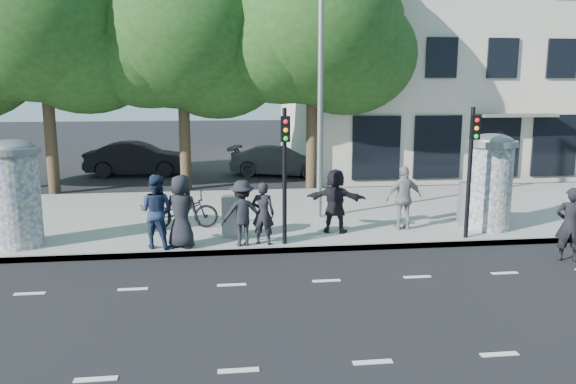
{
  "coord_description": "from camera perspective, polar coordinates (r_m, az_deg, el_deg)",
  "views": [
    {
      "loc": [
        -2.22,
        -9.73,
        4.05
      ],
      "look_at": [
        -0.56,
        3.5,
        1.54
      ],
      "focal_mm": 35.0,
      "sensor_mm": 36.0,
      "label": 1
    }
  ],
  "objects": [
    {
      "name": "ground",
      "position": [
        10.77,
        5.38,
        -11.47
      ],
      "size": [
        120.0,
        120.0,
        0.0
      ],
      "primitive_type": "plane",
      "color": "black",
      "rests_on": "ground"
    },
    {
      "name": "sidewalk",
      "position": [
        17.83,
        0.17,
        -2.24
      ],
      "size": [
        40.0,
        8.0,
        0.15
      ],
      "primitive_type": "cube",
      "color": "gray",
      "rests_on": "ground"
    },
    {
      "name": "curb",
      "position": [
        14.04,
        2.24,
        -5.8
      ],
      "size": [
        40.0,
        0.1,
        0.16
      ],
      "primitive_type": "cube",
      "color": "slate",
      "rests_on": "ground"
    },
    {
      "name": "lane_dash_near",
      "position": [
        8.84,
        8.6,
        -16.73
      ],
      "size": [
        32.0,
        0.12,
        0.01
      ],
      "primitive_type": "cube",
      "color": "silver",
      "rests_on": "ground"
    },
    {
      "name": "lane_dash_far",
      "position": [
        12.05,
        3.93,
        -8.99
      ],
      "size": [
        32.0,
        0.12,
        0.01
      ],
      "primitive_type": "cube",
      "color": "silver",
      "rests_on": "ground"
    },
    {
      "name": "ad_column_left",
      "position": [
        15.29,
        -26.06,
        0.1
      ],
      "size": [
        1.36,
        1.36,
        2.65
      ],
      "color": "beige",
      "rests_on": "sidewalk"
    },
    {
      "name": "ad_column_right",
      "position": [
        16.43,
        19.8,
        1.22
      ],
      "size": [
        1.36,
        1.36,
        2.65
      ],
      "color": "beige",
      "rests_on": "sidewalk"
    },
    {
      "name": "traffic_pole_near",
      "position": [
        13.75,
        -0.33,
        3.04
      ],
      "size": [
        0.22,
        0.31,
        3.4
      ],
      "color": "black",
      "rests_on": "sidewalk"
    },
    {
      "name": "traffic_pole_far",
      "position": [
        15.09,
        18.12,
        3.19
      ],
      "size": [
        0.22,
        0.31,
        3.4
      ],
      "color": "black",
      "rests_on": "sidewalk"
    },
    {
      "name": "street_lamp",
      "position": [
        16.66,
        3.38,
        13.19
      ],
      "size": [
        0.25,
        0.93,
        8.0
      ],
      "color": "slate",
      "rests_on": "sidewalk"
    },
    {
      "name": "tree_mid_left",
      "position": [
        23.23,
        -23.76,
        15.83
      ],
      "size": [
        7.2,
        7.2,
        9.57
      ],
      "color": "#38281C",
      "rests_on": "ground"
    },
    {
      "name": "tree_near_left",
      "position": [
        22.56,
        -10.79,
        15.58
      ],
      "size": [
        6.8,
        6.8,
        8.97
      ],
      "color": "#38281C",
      "rests_on": "ground"
    },
    {
      "name": "tree_center",
      "position": [
        22.46,
        2.5,
        16.41
      ],
      "size": [
        7.0,
        7.0,
        9.3
      ],
      "color": "#38281C",
      "rests_on": "ground"
    },
    {
      "name": "building",
      "position": [
        33.01,
        18.9,
        13.46
      ],
      "size": [
        20.3,
        15.85,
        12.0
      ],
      "color": "#BBB19C",
      "rests_on": "ground"
    },
    {
      "name": "ped_a",
      "position": [
        13.94,
        -10.77,
        -1.95
      ],
      "size": [
        1.03,
        0.86,
        1.81
      ],
      "primitive_type": "imported",
      "rotation": [
        0.0,
        0.0,
        2.76
      ],
      "color": "black",
      "rests_on": "sidewalk"
    },
    {
      "name": "ped_b",
      "position": [
        14.0,
        -2.55,
        -2.19
      ],
      "size": [
        0.67,
        0.55,
        1.59
      ],
      "primitive_type": "imported",
      "rotation": [
        0.0,
        0.0,
        2.81
      ],
      "color": "black",
      "rests_on": "sidewalk"
    },
    {
      "name": "ped_c",
      "position": [
        14.06,
        -13.24,
        -1.91
      ],
      "size": [
        1.07,
        0.96,
        1.82
      ],
      "primitive_type": "imported",
      "rotation": [
        0.0,
        0.0,
        2.78
      ],
      "color": "#1B2744",
      "rests_on": "sidewalk"
    },
    {
      "name": "ped_d",
      "position": [
        13.94,
        -4.68,
        -2.15
      ],
      "size": [
        1.14,
        0.77,
        1.64
      ],
      "primitive_type": "imported",
      "rotation": [
        0.0,
        0.0,
        3.3
      ],
      "color": "black",
      "rests_on": "sidewalk"
    },
    {
      "name": "ped_e",
      "position": [
        15.77,
        11.7,
        -0.59
      ],
      "size": [
        1.09,
        0.69,
        1.77
      ],
      "primitive_type": "imported",
      "rotation": [
        0.0,
        0.0,
        3.24
      ],
      "color": "gray",
      "rests_on": "sidewalk"
    },
    {
      "name": "ped_f",
      "position": [
        15.17,
        4.82,
        -0.88
      ],
      "size": [
        1.73,
        1.09,
        1.75
      ],
      "primitive_type": "imported",
      "rotation": [
        0.0,
        0.0,
        2.8
      ],
      "color": "black",
      "rests_on": "sidewalk"
    },
    {
      "name": "man_road",
      "position": [
        14.69,
        26.72,
        -2.96
      ],
      "size": [
        0.76,
        0.64,
        1.76
      ],
      "primitive_type": "imported",
      "rotation": [
        0.0,
        0.0,
        2.75
      ],
      "color": "black",
      "rests_on": "ground"
    },
    {
      "name": "bicycle",
      "position": [
        15.9,
        -10.64,
        -1.86
      ],
      "size": [
        0.7,
        1.94,
        1.02
      ],
      "primitive_type": "imported",
      "rotation": [
        0.0,
        0.0,
        1.58
      ],
      "color": "black",
      "rests_on": "sidewalk"
    },
    {
      "name": "cabinet_left",
      "position": [
        14.84,
        -5.64,
        -2.48
      ],
      "size": [
        0.58,
        0.46,
        1.09
      ],
      "primitive_type": "cube",
      "rotation": [
        0.0,
        0.0,
        -0.18
      ],
      "color": "gray",
      "rests_on": "sidewalk"
    },
    {
      "name": "cabinet_right",
      "position": [
        16.86,
        17.95,
        -1.12
      ],
      "size": [
        0.66,
        0.54,
        1.23
      ],
      "primitive_type": "cube",
      "rotation": [
        0.0,
        0.0,
        -0.21
      ],
      "color": "gray",
      "rests_on": "sidewalk"
    },
    {
      "name": "car_mid",
      "position": [
        26.99,
        -15.01,
        3.3
      ],
      "size": [
        1.81,
        4.74,
        1.54
      ],
      "primitive_type": "imported",
      "rotation": [
        0.0,
        0.0,
        1.53
      ],
      "color": "black",
      "rests_on": "ground"
    },
    {
      "name": "car_right",
      "position": [
        26.11,
        -0.8,
        3.22
      ],
      "size": [
        3.19,
        5.03,
        1.36
      ],
      "primitive_type": "imported",
      "rotation": [
        0.0,
        0.0,
        1.27
      ],
      "color": "slate",
      "rests_on": "ground"
    }
  ]
}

